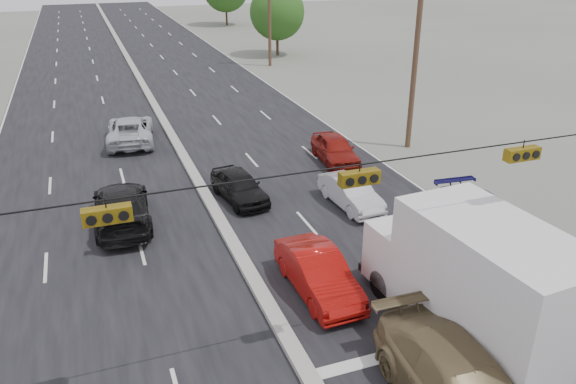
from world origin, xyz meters
The scene contains 15 objects.
ground centered at (0.00, 0.00, 0.00)m, with size 200.00×200.00×0.00m, color #606356.
road_surface centered at (0.00, 30.00, 0.00)m, with size 20.00×160.00×0.02m, color black.
center_median centered at (0.00, 30.00, 0.10)m, with size 0.50×160.00×0.20m, color gray.
utility_pole_right_b centered at (12.50, 15.00, 5.11)m, with size 1.60×0.30×10.00m.
utility_pole_right_c centered at (12.50, 40.00, 5.11)m, with size 1.60×0.30×10.00m.
traffic_signals centered at (1.40, 0.00, 5.49)m, with size 25.00×0.30×0.54m.
tree_right_mid centered at (15.00, 45.00, 4.34)m, with size 5.60×5.60×7.14m.
box_truck centered at (5.07, -0.47, 2.02)m, with size 3.25×7.93×3.94m.
red_sedan centered at (1.85, 3.17, 0.73)m, with size 1.55×4.44×1.46m, color #A10D09.
queue_car_a centered at (1.40, 11.24, 0.68)m, with size 1.61×4.01×1.37m, color black.
queue_car_b centered at (5.86, 8.88, 0.65)m, with size 1.38×3.95×1.30m, color silver.
queue_car_d centered at (9.60, 4.43, 0.78)m, with size 2.19×5.39×1.56m, color #141051.
queue_car_e centered at (7.50, 14.14, 0.74)m, with size 1.74×4.32×1.47m, color maroon.
oncoming_near centered at (-3.81, 10.60, 0.79)m, with size 2.22×5.47×1.59m, color black.
oncoming_far centered at (-2.39, 21.31, 0.77)m, with size 2.54×5.51×1.53m, color silver.
Camera 1 is at (-4.58, -11.42, 10.75)m, focal length 35.00 mm.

